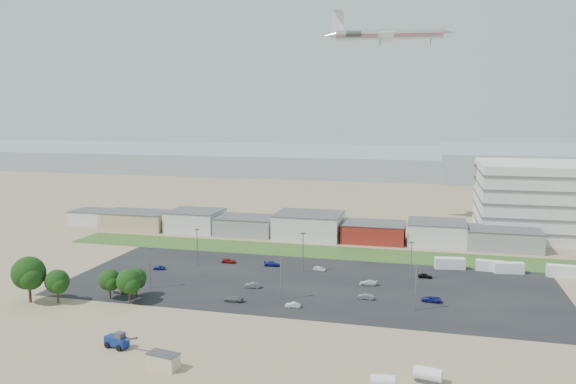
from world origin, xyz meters
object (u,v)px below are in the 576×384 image
(portable_shed, at_px, (163,361))
(parked_car_5, at_px, (159,267))
(telehandler, at_px, (117,340))
(parked_car_12, at_px, (368,283))
(parked_car_8, at_px, (425,276))
(parked_car_11, at_px, (319,269))
(parked_car_6, at_px, (272,264))
(parked_car_3, at_px, (234,299))
(storage_tank_nw, at_px, (383,381))
(box_trailer_a, at_px, (450,263))
(parked_car_10, at_px, (121,291))
(tree_far_left, at_px, (29,277))
(parked_car_13, at_px, (293,305))
(parked_car_4, at_px, (253,285))
(airliner, at_px, (389,34))
(parked_car_1, at_px, (366,297))
(parked_car_9, at_px, (229,261))
(parked_car_0, at_px, (431,299))

(portable_shed, height_order, parked_car_5, portable_shed)
(telehandler, xyz_separation_m, parked_car_12, (39.79, 48.30, -0.89))
(parked_car_8, xyz_separation_m, parked_car_11, (-27.53, -0.10, -0.06))
(telehandler, relative_size, parked_car_6, 1.63)
(parked_car_5, xyz_separation_m, parked_car_6, (28.61, 10.80, 0.08))
(parked_car_3, bearing_deg, storage_tank_nw, 49.68)
(portable_shed, relative_size, storage_tank_nw, 1.43)
(box_trailer_a, xyz_separation_m, parked_car_10, (-75.39, -40.61, -0.93))
(tree_far_left, bearing_deg, parked_car_6, 43.58)
(tree_far_left, height_order, parked_car_13, tree_far_left)
(parked_car_4, bearing_deg, tree_far_left, -70.06)
(parked_car_13, bearing_deg, parked_car_5, -121.70)
(tree_far_left, bearing_deg, parked_car_13, 11.02)
(airliner, height_order, parked_car_8, airliner)
(storage_tank_nw, relative_size, tree_far_left, 0.31)
(parked_car_4, height_order, parked_car_5, parked_car_4)
(portable_shed, height_order, parked_car_13, portable_shed)
(parked_car_5, relative_size, parked_car_8, 0.93)
(box_trailer_a, bearing_deg, telehandler, -140.45)
(box_trailer_a, height_order, parked_car_13, box_trailer_a)
(parked_car_4, distance_m, parked_car_5, 30.70)
(parked_car_1, bearing_deg, parked_car_4, -87.86)
(parked_car_4, relative_size, parked_car_10, 1.01)
(parked_car_9, xyz_separation_m, parked_car_10, (-15.27, -31.50, 0.01))
(parked_car_10, bearing_deg, parked_car_5, 5.39)
(storage_tank_nw, relative_size, parked_car_5, 1.11)
(parked_car_0, distance_m, parked_car_6, 46.88)
(box_trailer_a, distance_m, tree_far_left, 105.09)
(portable_shed, bearing_deg, parked_car_1, 66.30)
(parked_car_1, distance_m, parked_car_12, 10.74)
(box_trailer_a, relative_size, parked_car_4, 2.01)
(portable_shed, bearing_deg, parked_car_8, 66.58)
(storage_tank_nw, distance_m, box_trailer_a, 72.71)
(box_trailer_a, distance_m, parked_car_8, 12.39)
(storage_tank_nw, relative_size, airliner, 0.08)
(airliner, bearing_deg, parked_car_5, -130.62)
(storage_tank_nw, height_order, parked_car_1, storage_tank_nw)
(parked_car_0, height_order, parked_car_1, parked_car_1)
(airliner, bearing_deg, parked_car_13, -102.53)
(airliner, bearing_deg, parked_car_10, -124.26)
(parked_car_4, relative_size, parked_car_8, 1.10)
(portable_shed, distance_m, parked_car_6, 64.66)
(parked_car_4, distance_m, parked_car_13, 16.79)
(parked_car_9, distance_m, parked_car_11, 26.30)
(airliner, distance_m, parked_car_9, 102.87)
(parked_car_0, relative_size, parked_car_4, 1.13)
(parked_car_11, xyz_separation_m, parked_car_13, (-0.11, -29.50, -0.00))
(parked_car_3, bearing_deg, parked_car_10, -86.79)
(telehandler, bearing_deg, parked_car_4, 85.47)
(box_trailer_a, height_order, parked_car_12, box_trailer_a)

